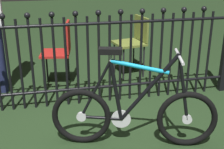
# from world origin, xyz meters

# --- Properties ---
(ground_plane) EXTENTS (20.00, 20.00, 0.00)m
(ground_plane) POSITION_xyz_m (0.00, 0.00, 0.00)
(ground_plane) COLOR #1F341A
(iron_fence) EXTENTS (3.47, 0.07, 1.15)m
(iron_fence) POSITION_xyz_m (-0.07, 0.76, 0.59)
(iron_fence) COLOR black
(iron_fence) RESTS_ON ground
(bicycle) EXTENTS (1.48, 0.51, 0.94)m
(bicycle) POSITION_xyz_m (0.22, -0.20, 0.32)
(bicycle) COLOR black
(bicycle) RESTS_ON ground
(chair_olive) EXTENTS (0.47, 0.47, 0.86)m
(chair_olive) POSITION_xyz_m (0.72, 1.56, 0.54)
(chair_olive) COLOR black
(chair_olive) RESTS_ON ground
(chair_red) EXTENTS (0.44, 0.43, 0.87)m
(chair_red) POSITION_xyz_m (-0.33, 1.40, 0.52)
(chair_red) COLOR black
(chair_red) RESTS_ON ground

